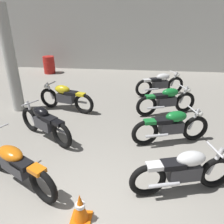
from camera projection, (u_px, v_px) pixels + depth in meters
The scene contains 11 objects.
back_wall at pixel (126, 35), 11.32m from camera, with size 13.12×0.24×3.60m, color #B2B2AD.
support_pillar at pixel (10, 61), 6.67m from camera, with size 0.36×0.36×3.20m, color #B2B2AD.
motorcycle_left_row_0 at pixel (15, 164), 4.08m from camera, with size 1.95×1.18×0.97m.
motorcycle_left_row_1 at pixel (44, 122), 5.54m from camera, with size 1.72×1.16×0.88m.
motorcycle_left_row_2 at pixel (65, 97), 7.09m from camera, with size 1.93×0.69×0.88m.
motorcycle_right_row_0 at pixel (184, 171), 3.90m from camera, with size 1.93×0.71×0.88m.
motorcycle_right_row_1 at pixel (172, 126), 5.36m from camera, with size 1.92×0.72×0.88m.
motorcycle_right_row_2 at pixel (167, 100), 6.84m from camera, with size 1.89×0.79×0.88m.
motorcycle_right_row_3 at pixel (160, 84), 8.36m from camera, with size 1.88×0.82×0.88m.
oil_drum at pixel (49, 65), 11.22m from camera, with size 0.59×0.59×0.85m.
traffic_cone at pixel (80, 208), 3.42m from camera, with size 0.32×0.32×0.54m.
Camera 1 is at (0.56, -2.23, 3.06)m, focal length 35.54 mm.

